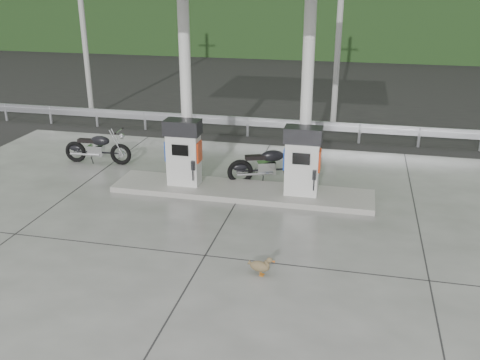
% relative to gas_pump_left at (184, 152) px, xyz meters
% --- Properties ---
extents(ground, '(160.00, 160.00, 0.00)m').
position_rel_gas_pump_left_xyz_m(ground, '(1.60, -2.50, -1.07)').
color(ground, black).
rests_on(ground, ground).
extents(forecourt_apron, '(18.00, 14.00, 0.02)m').
position_rel_gas_pump_left_xyz_m(forecourt_apron, '(1.60, -2.50, -1.06)').
color(forecourt_apron, slate).
rests_on(forecourt_apron, ground).
extents(pump_island, '(7.00, 1.40, 0.15)m').
position_rel_gas_pump_left_xyz_m(pump_island, '(1.60, 0.00, -0.98)').
color(pump_island, gray).
rests_on(pump_island, forecourt_apron).
extents(gas_pump_left, '(0.95, 0.55, 1.80)m').
position_rel_gas_pump_left_xyz_m(gas_pump_left, '(0.00, 0.00, 0.00)').
color(gas_pump_left, silver).
rests_on(gas_pump_left, pump_island).
extents(gas_pump_right, '(0.95, 0.55, 1.80)m').
position_rel_gas_pump_left_xyz_m(gas_pump_right, '(3.20, 0.00, 0.00)').
color(gas_pump_right, silver).
rests_on(gas_pump_right, pump_island).
extents(canopy_column_left, '(0.30, 0.30, 5.00)m').
position_rel_gas_pump_left_xyz_m(canopy_column_left, '(0.00, 0.40, 1.60)').
color(canopy_column_left, white).
rests_on(canopy_column_left, pump_island).
extents(canopy_column_right, '(0.30, 0.30, 5.00)m').
position_rel_gas_pump_left_xyz_m(canopy_column_right, '(3.20, 0.40, 1.60)').
color(canopy_column_right, white).
rests_on(canopy_column_right, pump_island).
extents(guardrail, '(26.00, 0.16, 1.42)m').
position_rel_gas_pump_left_xyz_m(guardrail, '(1.60, 5.50, -0.36)').
color(guardrail, '#A9ABB1').
rests_on(guardrail, ground).
extents(road, '(60.00, 7.00, 0.01)m').
position_rel_gas_pump_left_xyz_m(road, '(1.60, 9.00, -1.07)').
color(road, black).
rests_on(road, ground).
extents(utility_pole_a, '(0.22, 0.22, 8.00)m').
position_rel_gas_pump_left_xyz_m(utility_pole_a, '(-6.40, 7.00, 2.93)').
color(utility_pole_a, gray).
rests_on(utility_pole_a, ground).
extents(utility_pole_b, '(0.22, 0.22, 8.00)m').
position_rel_gas_pump_left_xyz_m(utility_pole_b, '(3.60, 7.00, 2.93)').
color(utility_pole_b, gray).
rests_on(utility_pole_b, ground).
extents(tree_band, '(80.00, 6.00, 6.00)m').
position_rel_gas_pump_left_xyz_m(tree_band, '(1.60, 27.50, 1.93)').
color(tree_band, black).
rests_on(tree_band, ground).
extents(forested_hills, '(100.00, 40.00, 140.00)m').
position_rel_gas_pump_left_xyz_m(forested_hills, '(1.60, 57.50, -1.07)').
color(forested_hills, black).
rests_on(forested_hills, ground).
extents(motorcycle_left, '(2.05, 0.74, 0.96)m').
position_rel_gas_pump_left_xyz_m(motorcycle_left, '(-3.31, 1.46, -0.57)').
color(motorcycle_left, black).
rests_on(motorcycle_left, forecourt_apron).
extents(motorcycle_right, '(2.27, 1.40, 1.03)m').
position_rel_gas_pump_left_xyz_m(motorcycle_right, '(2.15, 0.99, -0.54)').
color(motorcycle_right, black).
rests_on(motorcycle_right, forecourt_apron).
extents(duck, '(0.51, 0.21, 0.36)m').
position_rel_gas_pump_left_xyz_m(duck, '(2.86, -3.99, -0.87)').
color(duck, brown).
rests_on(duck, forecourt_apron).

